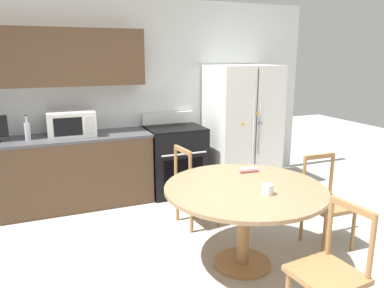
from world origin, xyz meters
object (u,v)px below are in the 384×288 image
at_px(dining_chair_right, 327,204).
at_px(oven_range, 175,159).
at_px(microwave, 71,124).
at_px(counter_bottle, 27,130).
at_px(refrigerator, 242,127).
at_px(candle_glass, 268,190).
at_px(dining_chair_near, 330,273).
at_px(dining_chair_far, 196,187).

bearing_deg(dining_chair_right, oven_range, -64.35).
bearing_deg(microwave, counter_bottle, -177.98).
distance_m(refrigerator, microwave, 2.34).
height_order(counter_bottle, candle_glass, counter_bottle).
xyz_separation_m(refrigerator, microwave, (-2.33, 0.09, 0.19)).
bearing_deg(dining_chair_near, counter_bottle, 27.08).
bearing_deg(counter_bottle, microwave, 2.02).
height_order(dining_chair_near, candle_glass, dining_chair_near).
bearing_deg(dining_chair_near, oven_range, -4.37).
xyz_separation_m(microwave, counter_bottle, (-0.49, -0.02, -0.04)).
relative_size(refrigerator, dining_chair_right, 1.92).
distance_m(oven_range, counter_bottle, 1.90).
distance_m(oven_range, dining_chair_right, 2.17).
height_order(oven_range, candle_glass, oven_range).
height_order(oven_range, dining_chair_far, oven_range).
relative_size(microwave, counter_bottle, 1.89).
height_order(oven_range, dining_chair_right, oven_range).
bearing_deg(refrigerator, counter_bottle, 178.53).
distance_m(refrigerator, counter_bottle, 2.83).
relative_size(refrigerator, counter_bottle, 5.90).
xyz_separation_m(refrigerator, dining_chair_right, (-0.12, -1.91, -0.43)).
bearing_deg(microwave, candle_glass, -59.41).
bearing_deg(dining_chair_far, dining_chair_right, 41.56).
bearing_deg(counter_bottle, dining_chair_right, -36.29).
xyz_separation_m(oven_range, microwave, (-1.33, 0.03, 0.58)).
xyz_separation_m(counter_bottle, candle_glass, (1.83, -2.24, -0.22)).
bearing_deg(dining_chair_near, microwave, 19.59).
relative_size(counter_bottle, candle_glass, 3.13).
distance_m(counter_bottle, dining_chair_near, 3.54).
height_order(counter_bottle, dining_chair_near, counter_bottle).
bearing_deg(candle_glass, refrigerator, 65.37).
bearing_deg(microwave, refrigerator, -2.21).
bearing_deg(candle_glass, microwave, 120.59).
xyz_separation_m(dining_chair_near, candle_glass, (-0.04, 0.71, 0.35)).
xyz_separation_m(oven_range, candle_glass, (0.01, -2.23, 0.32)).
distance_m(dining_chair_far, dining_chair_near, 1.90).
height_order(microwave, dining_chair_near, microwave).
height_order(refrigerator, candle_glass, refrigerator).
height_order(counter_bottle, dining_chair_right, counter_bottle).
bearing_deg(microwave, dining_chair_near, -65.12).
relative_size(refrigerator, dining_chair_far, 1.92).
relative_size(dining_chair_far, dining_chair_right, 1.00).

